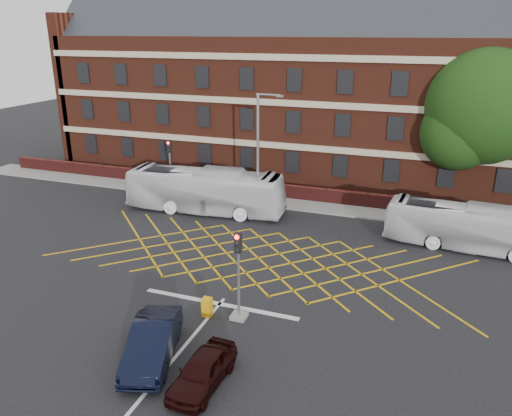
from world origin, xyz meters
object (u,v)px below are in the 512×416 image
(traffic_light_far, at_px, (171,171))
(street_lamp, at_px, (259,177))
(car_maroon, at_px, (203,371))
(direction_signs, at_px, (158,175))
(deciduous_tree, at_px, (482,115))
(utility_cabinet, at_px, (207,307))
(bus_left, at_px, (205,191))
(traffic_light_near, at_px, (239,284))
(car_navy, at_px, (152,342))
(bus_right, at_px, (470,227))

(traffic_light_far, xyz_separation_m, street_lamp, (8.58, -2.89, 1.18))
(car_maroon, distance_m, direction_signs, 24.32)
(deciduous_tree, bearing_deg, utility_cabinet, -119.52)
(bus_left, relative_size, traffic_light_near, 2.70)
(car_navy, bearing_deg, deciduous_tree, 45.00)
(car_maroon, bearing_deg, utility_cabinet, 115.71)
(traffic_light_near, height_order, street_lamp, street_lamp)
(traffic_light_near, bearing_deg, street_lamp, 105.79)
(car_navy, height_order, deciduous_tree, deciduous_tree)
(bus_right, relative_size, utility_cabinet, 10.77)
(car_navy, relative_size, traffic_light_near, 1.10)
(bus_left, distance_m, traffic_light_near, 14.58)
(bus_right, distance_m, direction_signs, 23.65)
(car_navy, bearing_deg, street_lamp, 77.00)
(traffic_light_far, bearing_deg, deciduous_tree, 13.11)
(bus_left, distance_m, car_maroon, 18.96)
(car_maroon, height_order, traffic_light_near, traffic_light_near)
(traffic_light_far, height_order, street_lamp, street_lamp)
(street_lamp, bearing_deg, car_maroon, -76.97)
(car_navy, bearing_deg, bus_left, 90.49)
(direction_signs, bearing_deg, car_maroon, -55.77)
(bus_left, height_order, utility_cabinet, bus_left)
(car_maroon, bearing_deg, traffic_light_far, 124.11)
(bus_right, relative_size, car_navy, 2.12)
(traffic_light_far, bearing_deg, bus_left, -34.71)
(deciduous_tree, height_order, street_lamp, deciduous_tree)
(bus_left, distance_m, utility_cabinet, 14.21)
(car_navy, bearing_deg, utility_cabinet, 61.49)
(car_maroon, relative_size, deciduous_tree, 0.32)
(traffic_light_far, bearing_deg, street_lamp, -18.60)
(bus_left, distance_m, deciduous_tree, 20.68)
(street_lamp, distance_m, utility_cabinet, 13.43)
(deciduous_tree, distance_m, direction_signs, 24.99)
(car_maroon, distance_m, deciduous_tree, 28.18)
(car_navy, height_order, traffic_light_far, traffic_light_far)
(street_lamp, bearing_deg, traffic_light_near, -74.21)
(street_lamp, height_order, direction_signs, street_lamp)
(car_navy, bearing_deg, car_maroon, -33.80)
(traffic_light_near, distance_m, traffic_light_far, 19.78)
(bus_left, bearing_deg, street_lamp, -90.07)
(deciduous_tree, xyz_separation_m, traffic_light_far, (-22.71, -5.29, -5.02))
(bus_left, xyz_separation_m, car_maroon, (8.05, -17.13, -0.98))
(deciduous_tree, xyz_separation_m, traffic_light_near, (-10.54, -20.88, -5.02))
(car_maroon, distance_m, utility_cabinet, 4.78)
(deciduous_tree, relative_size, street_lamp, 1.34)
(deciduous_tree, distance_m, utility_cabinet, 25.17)
(deciduous_tree, distance_m, traffic_light_near, 23.92)
(bus_right, bearing_deg, utility_cabinet, 141.14)
(street_lamp, distance_m, direction_signs, 10.14)
(traffic_light_near, height_order, traffic_light_far, same)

